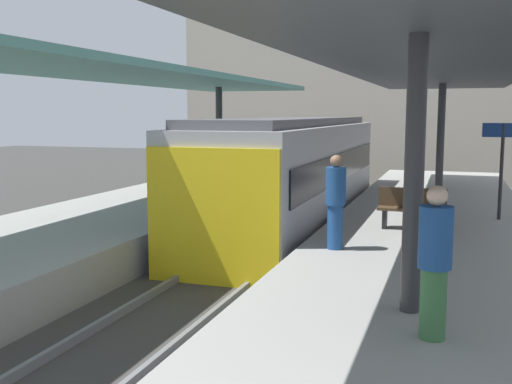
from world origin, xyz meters
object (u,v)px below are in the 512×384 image
(platform_sign, at_px, (502,149))
(passenger_mid_platform, at_px, (435,260))
(commuter_train, at_px, (292,175))
(passenger_near_bench, at_px, (336,201))
(platform_bench, at_px, (412,207))

(platform_sign, distance_m, passenger_mid_platform, 8.25)
(commuter_train, relative_size, passenger_near_bench, 6.85)
(passenger_near_bench, distance_m, passenger_mid_platform, 4.36)
(commuter_train, xyz_separation_m, platform_bench, (3.44, -3.10, -0.26))
(commuter_train, distance_m, passenger_near_bench, 5.92)
(commuter_train, distance_m, platform_bench, 4.64)
(platform_sign, relative_size, passenger_near_bench, 1.30)
(platform_bench, height_order, passenger_near_bench, passenger_near_bench)
(platform_bench, height_order, passenger_mid_platform, passenger_mid_platform)
(commuter_train, xyz_separation_m, passenger_mid_platform, (4.10, -9.41, 0.14))
(commuter_train, bearing_deg, passenger_mid_platform, -66.48)
(commuter_train, height_order, platform_bench, commuter_train)
(platform_bench, xyz_separation_m, platform_sign, (1.83, 1.82, 1.16))
(commuter_train, xyz_separation_m, platform_sign, (5.28, -1.28, 0.90))
(commuter_train, relative_size, platform_bench, 8.31)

